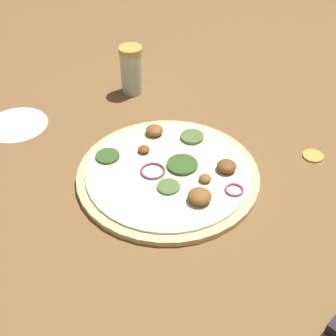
{
  "coord_description": "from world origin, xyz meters",
  "views": [
    {
      "loc": [
        0.46,
        0.37,
        0.53
      ],
      "look_at": [
        0.0,
        0.0,
        0.02
      ],
      "focal_mm": 50.0,
      "sensor_mm": 36.0,
      "label": 1
    }
  ],
  "objects": [
    {
      "name": "flour_patch",
      "position": [
        0.07,
        -0.33,
        0.0
      ],
      "size": [
        0.12,
        0.12,
        0.0
      ],
      "color": "white",
      "rests_on": "ground_plane"
    },
    {
      "name": "ground_plane",
      "position": [
        0.0,
        0.0,
        0.0
      ],
      "size": [
        3.0,
        3.0,
        0.0
      ],
      "primitive_type": "plane",
      "color": "brown"
    },
    {
      "name": "pizza",
      "position": [
        -0.0,
        0.0,
        0.01
      ],
      "size": [
        0.31,
        0.31,
        0.03
      ],
      "color": "beige",
      "rests_on": "ground_plane"
    },
    {
      "name": "spice_jar",
      "position": [
        -0.17,
        -0.23,
        0.05
      ],
      "size": [
        0.05,
        0.05,
        0.1
      ],
      "color": "silver",
      "rests_on": "ground_plane"
    },
    {
      "name": "loose_cap",
      "position": [
        -0.21,
        0.17,
        0.0
      ],
      "size": [
        0.04,
        0.04,
        0.01
      ],
      "color": "gold",
      "rests_on": "ground_plane"
    }
  ]
}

